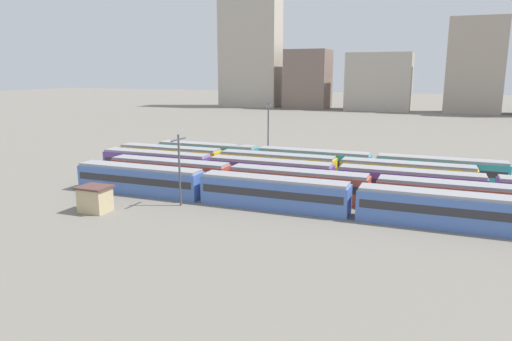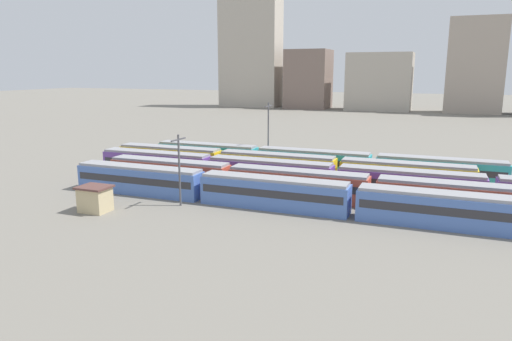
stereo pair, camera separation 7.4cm
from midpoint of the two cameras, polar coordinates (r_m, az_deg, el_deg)
name	(u,v)px [view 1 (the left image)]	position (r m, az deg, el deg)	size (l,w,h in m)	color
ground_plane	(190,178)	(72.19, -8.01, -0.93)	(600.00, 600.00, 0.00)	slate
train_track_0	(354,201)	(53.37, 11.77, -3.60)	(74.70, 3.06, 3.75)	#4C70BC
train_track_1	(373,191)	(58.16, 14.01, -2.42)	(74.70, 3.06, 3.75)	#BC4C38
train_track_2	(336,178)	(64.03, 9.66, -0.91)	(74.70, 3.06, 3.75)	#6B429E
train_track_3	(277,165)	(71.56, 2.51, 0.62)	(55.80, 3.06, 3.75)	yellow
train_track_4	(313,161)	(75.24, 6.93, 1.11)	(55.80, 3.06, 3.75)	teal
catenary_pole_0	(179,166)	(56.72, -9.34, 0.51)	(0.24, 3.20, 8.71)	#4C4C51
catenary_pole_1	(268,131)	(79.73, 1.47, 4.78)	(0.24, 3.20, 10.86)	#4C4C51
signal_hut	(95,199)	(57.49, -19.03, -3.25)	(3.60, 3.00, 3.04)	#C6B284
distant_building_0	(250,47)	(216.73, -0.72, 14.76)	(26.74, 12.05, 52.71)	#B2A899
distant_building_1	(308,79)	(207.86, 6.35, 10.98)	(17.89, 16.71, 24.92)	#7A665B
distant_building_2	(379,82)	(202.12, 14.72, 10.40)	(25.73, 15.53, 23.24)	#B2A899
distant_building_3	(475,66)	(200.90, 25.03, 11.46)	(20.37, 12.53, 35.79)	#A89989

